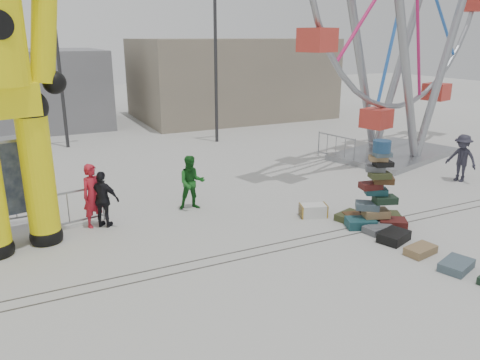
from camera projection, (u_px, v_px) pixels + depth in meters
name	position (u px, v px, depth m)	size (l,w,h in m)	color
ground	(313.00, 256.00, 11.45)	(90.00, 90.00, 0.00)	#9E9E99
track_line_near	(299.00, 246.00, 11.97)	(40.00, 0.04, 0.01)	#47443F
track_line_far	(291.00, 240.00, 12.31)	(40.00, 0.04, 0.01)	#47443F
building_right	(230.00, 78.00, 30.83)	(12.00, 8.00, 5.00)	gray
building_left	(14.00, 89.00, 27.22)	(10.00, 8.00, 4.40)	gray
lamp_post_right	(217.00, 51.00, 22.60)	(1.41, 0.25, 8.00)	#2D2D30
lamp_post_left	(60.00, 51.00, 21.40)	(1.41, 0.25, 8.00)	#2D2D30
suitcase_tower	(376.00, 202.00, 13.14)	(1.94, 1.61, 2.46)	#1A474E
steamer_trunk	(313.00, 211.00, 13.91)	(0.78, 0.45, 0.37)	silver
row_case_0	(349.00, 216.00, 13.70)	(0.82, 0.50, 0.20)	#383E1F
row_case_1	(376.00, 229.00, 12.79)	(0.70, 0.47, 0.19)	#5B5E63
row_case_2	(394.00, 237.00, 12.23)	(0.84, 0.59, 0.26)	black
row_case_3	(420.00, 250.00, 11.51)	(0.80, 0.47, 0.20)	olive
row_case_4	(456.00, 265.00, 10.75)	(0.86, 0.56, 0.21)	#495D68
barricade_dummy_c	(68.00, 210.00, 12.90)	(2.00, 0.10, 1.10)	gray
barricade_wheel_front	(378.00, 159.00, 18.23)	(2.00, 0.10, 1.10)	gray
barricade_wheel_back	(336.00, 147.00, 20.17)	(2.00, 0.10, 1.10)	gray
pedestrian_red	(93.00, 196.00, 13.00)	(0.66, 0.43, 1.81)	#B51929
pedestrian_green	(192.00, 183.00, 14.34)	(0.82, 0.64, 1.69)	#165A1A
pedestrian_black	(103.00, 200.00, 12.98)	(0.94, 0.39, 1.61)	black
pedestrian_grey	(462.00, 158.00, 17.12)	(1.13, 0.65, 1.75)	#23222E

